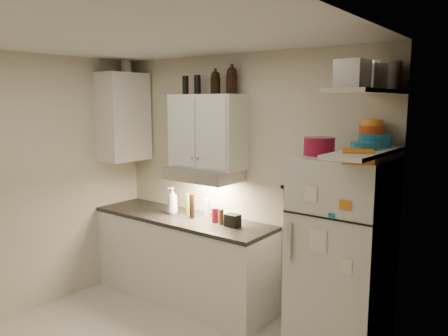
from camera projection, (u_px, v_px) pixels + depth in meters
The scene contains 35 objects.
ceiling at pixel (120, 33), 3.11m from camera, with size 3.20×3.00×0.02m, color silver.
back_wall at pixel (241, 183), 4.50m from camera, with size 3.20×0.02×2.60m, color beige.
left_wall at pixel (18, 187), 4.28m from camera, with size 0.02×3.00×2.60m, color beige.
right_wall at pixel (323, 257), 2.34m from camera, with size 0.02×3.00×2.60m, color beige.
base_cabinet at pixel (182, 259), 4.71m from camera, with size 2.10×0.60×0.88m, color silver.
countertop at pixel (182, 218), 4.64m from camera, with size 2.10×0.62×0.04m, color #272421.
upper_cabinet at pixel (207, 131), 4.46m from camera, with size 0.80×0.33×0.75m, color silver.
side_cabinet at pixel (124, 117), 5.02m from camera, with size 0.33×0.55×1.00m, color silver.
range_hood at pixel (203, 174), 4.47m from camera, with size 0.76×0.46×0.12m, color silver.
fridge at pixel (341, 261), 3.54m from camera, with size 0.70×0.68×1.70m, color silver.
shelf_hi at pixel (368, 91), 3.11m from camera, with size 0.30×0.95×0.03m, color silver.
shelf_lo at pixel (365, 153), 3.17m from camera, with size 0.30×0.95×0.03m, color silver.
knife_strip at pixel (301, 189), 4.05m from camera, with size 0.42×0.02×0.03m, color black.
dutch_oven at pixel (319, 146), 3.50m from camera, with size 0.25×0.25×0.14m, color maroon.
book_stack at pixel (358, 156), 3.09m from camera, with size 0.21×0.27×0.09m, color orange.
spice_jar at pixel (355, 151), 3.30m from camera, with size 0.06×0.06×0.11m, color silver.
stock_pot at pixel (381, 76), 3.34m from camera, with size 0.30×0.30×0.22m, color silver.
tin_a at pixel (370, 77), 3.07m from camera, with size 0.17×0.16×0.17m, color #AAAAAD.
tin_b at pixel (352, 74), 2.87m from camera, with size 0.18×0.18×0.18m, color #AAAAAD.
bowl_teal at pixel (375, 140), 3.43m from camera, with size 0.25×0.25×0.10m, color #1A698F.
bowl_orange at pixel (372, 130), 3.47m from camera, with size 0.20×0.20×0.06m, color #C74012.
bowl_yellow at pixel (372, 123), 3.47m from camera, with size 0.16×0.16×0.05m, color orange.
plates at pixel (365, 146), 3.24m from camera, with size 0.21×0.21×0.05m, color #1A698F.
growler_a at pixel (215, 82), 4.36m from camera, with size 0.10×0.10×0.24m, color black, non-canonical shape.
growler_b at pixel (232, 80), 4.28m from camera, with size 0.11×0.11×0.27m, color black, non-canonical shape.
thermos_a at pixel (197, 85), 4.50m from camera, with size 0.07×0.07×0.20m, color black.
thermos_b at pixel (186, 85), 4.52m from camera, with size 0.07×0.07×0.19m, color black.
side_jar at pixel (126, 66), 5.07m from camera, with size 0.12×0.12×0.16m, color silver.
soap_bottle at pixel (172, 199), 4.72m from camera, with size 0.13×0.13×0.33m, color silver.
pepper_mill at pixel (221, 217), 4.33m from camera, with size 0.05×0.05×0.15m, color brown.
oil_bottle at pixel (187, 204), 4.72m from camera, with size 0.04×0.04×0.22m, color #536419.
vinegar_bottle at pixel (192, 206), 4.55m from camera, with size 0.05×0.05×0.25m, color black.
clear_bottle at pixel (207, 208), 4.60m from camera, with size 0.07×0.07×0.20m, color silver.
red_jar at pixel (215, 215), 4.40m from camera, with size 0.07×0.07×0.15m, color maroon.
caddy at pixel (233, 220), 4.25m from camera, with size 0.14×0.10×0.12m, color black.
Camera 1 is at (2.55, -2.10, 2.13)m, focal length 35.00 mm.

